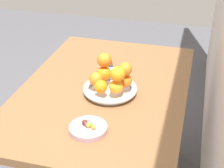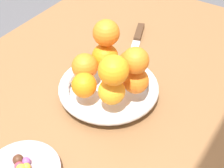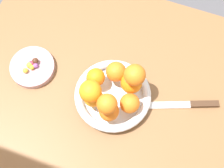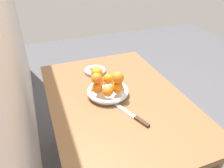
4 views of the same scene
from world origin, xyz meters
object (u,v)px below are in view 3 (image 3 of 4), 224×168
at_px(dining_table, 129,100).
at_px(orange_3, 109,111).
at_px(fruit_bowl, 113,96).
at_px(candy_ball_5, 32,67).
at_px(orange_2, 93,97).
at_px(candy_dish, 33,67).
at_px(candy_ball_2, 35,61).
at_px(orange_6, 135,75).
at_px(orange_8, 107,104).
at_px(candy_ball_3, 30,65).
at_px(knife, 185,105).
at_px(orange_1, 96,77).
at_px(orange_7, 90,91).
at_px(candy_ball_1, 32,64).
at_px(candy_ball_4, 31,64).
at_px(orange_5, 131,83).
at_px(orange_4, 130,103).
at_px(candy_ball_0, 36,66).
at_px(orange_0, 116,72).
at_px(candy_ball_6, 25,71).

xyz_separation_m(dining_table, orange_3, (0.03, 0.11, 0.16)).
xyz_separation_m(fruit_bowl, candy_ball_5, (0.28, -0.00, 0.01)).
height_order(dining_table, orange_2, orange_2).
xyz_separation_m(candy_dish, candy_ball_2, (-0.01, -0.02, 0.02)).
xyz_separation_m(orange_2, candy_ball_5, (0.23, -0.04, -0.04)).
height_order(orange_6, orange_8, orange_6).
distance_m(candy_ball_3, knife, 0.52).
bearing_deg(orange_1, candy_ball_3, 4.60).
height_order(orange_7, candy_ball_1, orange_7).
relative_size(orange_6, candy_ball_4, 3.48).
distance_m(orange_3, knife, 0.25).
bearing_deg(candy_ball_4, orange_5, -175.50).
bearing_deg(candy_ball_2, orange_7, 162.42).
bearing_deg(orange_6, orange_3, 69.22).
bearing_deg(candy_ball_2, orange_8, 162.26).
bearing_deg(orange_8, knife, -151.31).
height_order(candy_ball_1, knife, candy_ball_1).
relative_size(orange_4, candy_ball_5, 3.66).
xyz_separation_m(orange_7, candy_ball_0, (0.22, -0.06, -0.10)).
bearing_deg(orange_0, orange_3, 100.03).
xyz_separation_m(dining_table, orange_4, (-0.02, 0.06, 0.16)).
bearing_deg(candy_ball_0, orange_6, -174.84).
bearing_deg(candy_ball_3, orange_4, 175.49).
height_order(dining_table, candy_ball_2, candy_ball_2).
relative_size(candy_dish, knife, 0.59).
distance_m(orange_6, orange_7, 0.14).
bearing_deg(candy_ball_6, candy_ball_0, -131.71).
relative_size(orange_4, candy_ball_1, 4.11).
xyz_separation_m(orange_2, candy_ball_6, (0.25, -0.02, -0.04)).
relative_size(orange_2, candy_ball_6, 3.51).
relative_size(candy_ball_3, candy_ball_4, 1.09).
distance_m(fruit_bowl, orange_2, 0.08).
bearing_deg(orange_3, candy_ball_4, -14.93).
xyz_separation_m(orange_3, candy_ball_4, (0.30, -0.08, -0.04)).
relative_size(candy_ball_0, candy_ball_2, 0.78).
height_order(candy_dish, orange_6, orange_6).
bearing_deg(candy_dish, orange_4, 174.88).
relative_size(orange_4, candy_ball_2, 2.85).
bearing_deg(orange_3, orange_2, -23.35).
bearing_deg(candy_ball_0, orange_7, 165.23).
relative_size(candy_ball_2, candy_ball_6, 1.24).
relative_size(orange_0, orange_2, 1.05).
bearing_deg(knife, dining_table, 4.37).
bearing_deg(orange_3, fruit_bowl, -79.97).
height_order(candy_ball_4, knife, candy_ball_4).
bearing_deg(orange_4, orange_2, 9.36).
relative_size(candy_ball_4, knife, 0.07).
relative_size(orange_6, candy_ball_1, 4.35).
xyz_separation_m(candy_ball_4, candy_ball_5, (-0.01, 0.01, -0.00)).
xyz_separation_m(orange_1, candy_ball_0, (0.21, 0.01, -0.04)).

